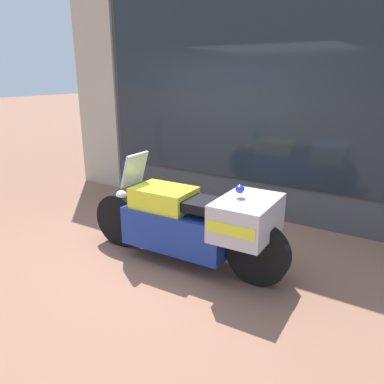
% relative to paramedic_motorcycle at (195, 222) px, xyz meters
% --- Properties ---
extents(ground_plane, '(60.00, 60.00, 0.00)m').
position_rel_paramedic_motorcycle_xyz_m(ground_plane, '(-0.49, 0.02, -0.53)').
color(ground_plane, '#8E604C').
extents(shop_building, '(6.55, 0.55, 3.89)m').
position_rel_paramedic_motorcycle_xyz_m(shop_building, '(-0.92, 2.02, 1.42)').
color(shop_building, '#424247').
rests_on(shop_building, ground).
extents(window_display, '(5.16, 0.30, 2.00)m').
position_rel_paramedic_motorcycle_xyz_m(window_display, '(-0.10, 2.05, -0.06)').
color(window_display, slate).
rests_on(window_display, ground).
extents(paramedic_motorcycle, '(2.50, 0.81, 1.21)m').
position_rel_paramedic_motorcycle_xyz_m(paramedic_motorcycle, '(0.00, 0.00, 0.00)').
color(paramedic_motorcycle, black).
rests_on(paramedic_motorcycle, ground).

